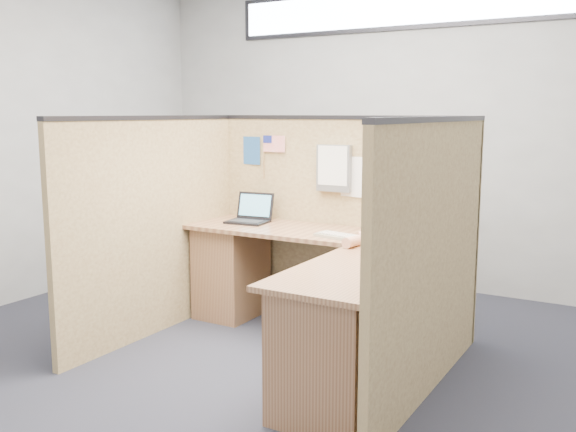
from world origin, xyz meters
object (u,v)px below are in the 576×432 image
Objects in this scene: keyboard at (343,237)px; mouse at (366,237)px; l_desk at (315,295)px; laptop at (252,215)px.

mouse is (0.16, 0.02, 0.01)m from keyboard.
l_desk is at bearing -133.79° from mouse.
mouse reaches higher than l_desk.
keyboard is (0.08, 0.23, 0.35)m from l_desk.
mouse reaches higher than keyboard.
keyboard is (0.88, -0.24, -0.04)m from laptop.
l_desk is 0.43m from keyboard.
l_desk is 1.01m from laptop.
laptop is (-0.80, 0.47, 0.39)m from l_desk.
laptop reaches higher than l_desk.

